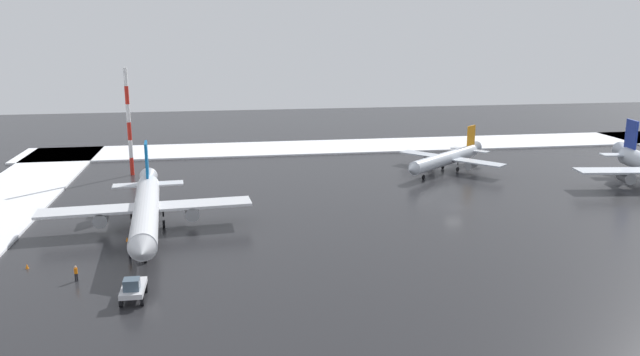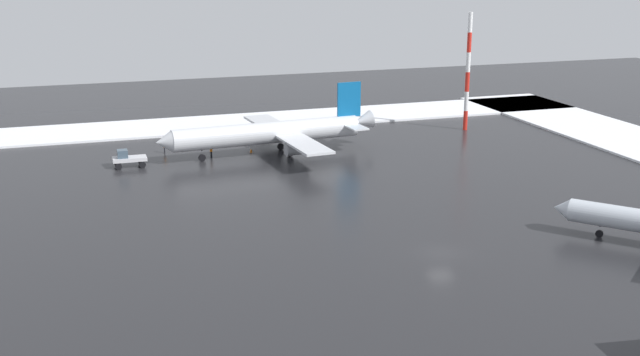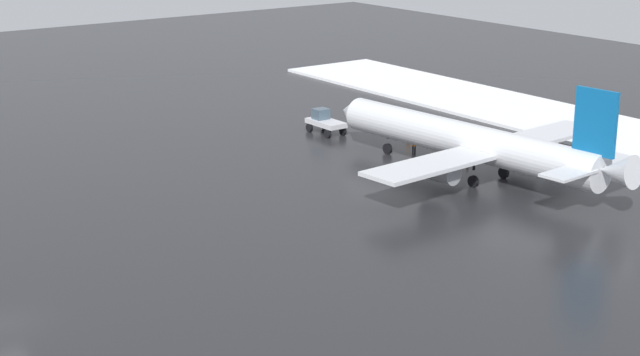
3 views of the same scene
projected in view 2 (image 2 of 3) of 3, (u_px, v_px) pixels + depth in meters
ground_plane at (441, 253)px, 79.14m from camera, size 240.00×240.00×0.00m
snow_bank_right at (270, 120)px, 140.36m from camera, size 14.00×116.00×0.34m
airplane_parked_portside at (272, 132)px, 116.77m from camera, size 27.69×33.34×9.90m
pushback_tug at (128, 158)px, 110.30m from camera, size 2.31×4.60×2.50m
ground_crew_by_nose_gear at (211, 151)px, 115.72m from camera, size 0.36×0.36×1.71m
ground_crew_beside_wing at (164, 147)px, 118.15m from camera, size 0.36×0.36×1.71m
antenna_mast at (468, 72)px, 131.26m from camera, size 0.70×0.70×19.33m
traffic_cone_near_nose at (251, 150)px, 118.80m from camera, size 0.36×0.36×0.55m
traffic_cone_mid_line at (189, 140)px, 125.37m from camera, size 0.36×0.36×0.55m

